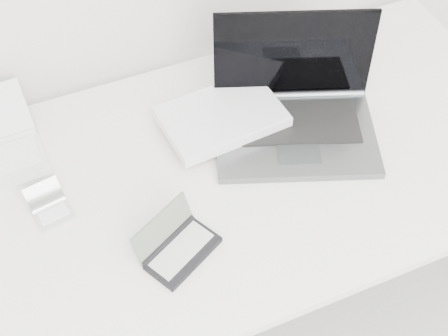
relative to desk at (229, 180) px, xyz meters
name	(u,v)px	position (x,y,z in m)	size (l,w,h in m)	color
desk	(229,180)	(0.00, 0.00, 0.00)	(1.60, 0.80, 0.73)	white
laptop_large	(270,114)	(0.15, 0.09, 0.09)	(0.55, 0.42, 0.27)	#5D6062
pda_silver	(51,209)	(-0.42, 0.04, 0.06)	(0.10, 0.11, 0.06)	silver
palmtop_charcoal	(177,246)	(-0.20, -0.17, 0.06)	(0.20, 0.18, 0.09)	black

